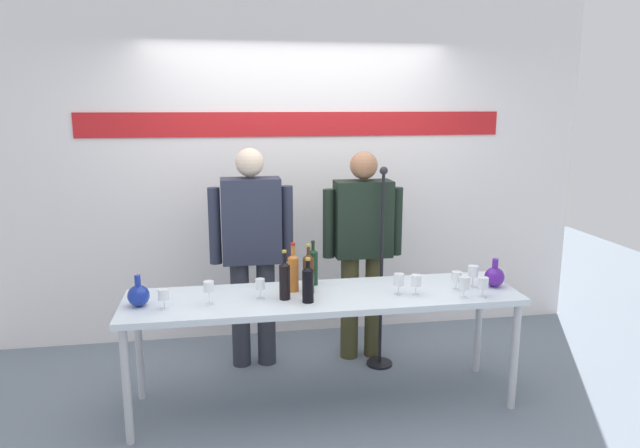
% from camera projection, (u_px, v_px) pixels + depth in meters
% --- Properties ---
extents(ground_plane, '(10.00, 10.00, 0.00)m').
position_uv_depth(ground_plane, '(324.00, 403.00, 3.93)').
color(ground_plane, slate).
extents(back_wall, '(5.06, 0.11, 3.00)m').
position_uv_depth(back_wall, '(296.00, 163.00, 4.93)').
color(back_wall, white).
rests_on(back_wall, ground).
extents(display_table, '(2.57, 0.65, 0.77)m').
position_uv_depth(display_table, '(324.00, 303.00, 3.78)').
color(display_table, silver).
rests_on(display_table, ground).
extents(decanter_blue_left, '(0.13, 0.13, 0.20)m').
position_uv_depth(decanter_blue_left, '(139.00, 295.00, 3.54)').
color(decanter_blue_left, navy).
rests_on(decanter_blue_left, display_table).
extents(decanter_blue_right, '(0.13, 0.13, 0.20)m').
position_uv_depth(decanter_blue_right, '(494.00, 276.00, 3.92)').
color(decanter_blue_right, '#521E94').
rests_on(decanter_blue_right, display_table).
extents(presenter_left, '(0.63, 0.22, 1.68)m').
position_uv_depth(presenter_left, '(252.00, 244.00, 4.33)').
color(presenter_left, '#2D2F38').
rests_on(presenter_left, ground).
extents(presenter_right, '(0.63, 0.22, 1.65)m').
position_uv_depth(presenter_right, '(363.00, 242.00, 4.48)').
color(presenter_right, '#3F3B20').
rests_on(presenter_right, ground).
extents(wine_bottle_0, '(0.07, 0.07, 0.32)m').
position_uv_depth(wine_bottle_0, '(285.00, 279.00, 3.65)').
color(wine_bottle_0, black).
rests_on(wine_bottle_0, display_table).
extents(wine_bottle_1, '(0.06, 0.06, 0.31)m').
position_uv_depth(wine_bottle_1, '(313.00, 266.00, 3.95)').
color(wine_bottle_1, black).
rests_on(wine_bottle_1, display_table).
extents(wine_bottle_2, '(0.07, 0.07, 0.33)m').
position_uv_depth(wine_bottle_2, '(293.00, 271.00, 3.81)').
color(wine_bottle_2, orange).
rests_on(wine_bottle_2, display_table).
extents(wine_bottle_3, '(0.07, 0.07, 0.29)m').
position_uv_depth(wine_bottle_3, '(308.00, 283.00, 3.60)').
color(wine_bottle_3, black).
rests_on(wine_bottle_3, display_table).
extents(wine_bottle_4, '(0.07, 0.07, 0.33)m').
position_uv_depth(wine_bottle_4, '(309.00, 272.00, 3.78)').
color(wine_bottle_4, '#482612').
rests_on(wine_bottle_4, display_table).
extents(wine_glass_left_0, '(0.07, 0.07, 0.13)m').
position_uv_depth(wine_glass_left_0, '(164.00, 295.00, 3.48)').
color(wine_glass_left_0, white).
rests_on(wine_glass_left_0, display_table).
extents(wine_glass_left_1, '(0.06, 0.06, 0.15)m').
position_uv_depth(wine_glass_left_1, '(209.00, 287.00, 3.57)').
color(wine_glass_left_1, white).
rests_on(wine_glass_left_1, display_table).
extents(wine_glass_left_2, '(0.06, 0.06, 0.13)m').
position_uv_depth(wine_glass_left_2, '(260.00, 285.00, 3.67)').
color(wine_glass_left_2, white).
rests_on(wine_glass_left_2, display_table).
extents(wine_glass_right_0, '(0.07, 0.07, 0.13)m').
position_uv_depth(wine_glass_right_0, '(416.00, 281.00, 3.74)').
color(wine_glass_right_0, white).
rests_on(wine_glass_right_0, display_table).
extents(wine_glass_right_1, '(0.07, 0.07, 0.13)m').
position_uv_depth(wine_glass_right_1, '(483.00, 283.00, 3.71)').
color(wine_glass_right_1, white).
rests_on(wine_glass_right_1, display_table).
extents(wine_glass_right_2, '(0.07, 0.07, 0.14)m').
position_uv_depth(wine_glass_right_2, '(464.00, 284.00, 3.69)').
color(wine_glass_right_2, white).
rests_on(wine_glass_right_2, display_table).
extents(wine_glass_right_3, '(0.07, 0.07, 0.13)m').
position_uv_depth(wine_glass_right_3, '(457.00, 277.00, 3.85)').
color(wine_glass_right_3, white).
rests_on(wine_glass_right_3, display_table).
extents(wine_glass_right_4, '(0.07, 0.07, 0.15)m').
position_uv_depth(wine_glass_right_4, '(473.00, 272.00, 3.90)').
color(wine_glass_right_4, white).
rests_on(wine_glass_right_4, display_table).
extents(wine_glass_right_5, '(0.07, 0.07, 0.14)m').
position_uv_depth(wine_glass_right_5, '(399.00, 280.00, 3.75)').
color(wine_glass_right_5, white).
rests_on(wine_glass_right_5, display_table).
extents(microphone_stand, '(0.20, 0.20, 1.55)m').
position_uv_depth(microphone_stand, '(381.00, 301.00, 4.40)').
color(microphone_stand, black).
rests_on(microphone_stand, ground).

